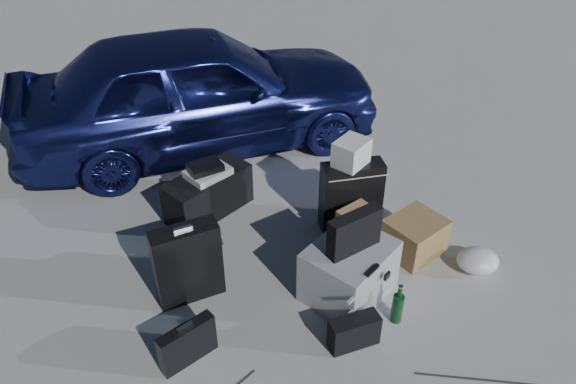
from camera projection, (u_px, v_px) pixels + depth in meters
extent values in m
plane|color=#A0A09B|center=(323.00, 311.00, 4.07)|extent=(60.00, 60.00, 0.00)
imported|color=navy|center=(199.00, 90.00, 5.63)|extent=(3.80, 2.01, 1.23)
cube|color=#9DA0A2|center=(349.00, 271.00, 4.09)|extent=(0.75, 0.69, 0.44)
cube|color=black|center=(354.00, 232.00, 3.87)|extent=(0.42, 0.14, 0.31)
cube|color=black|center=(187.00, 344.00, 3.64)|extent=(0.41, 0.17, 0.31)
cube|color=black|center=(188.00, 263.00, 4.02)|extent=(0.49, 0.20, 0.63)
cube|color=black|center=(351.00, 195.00, 4.70)|extent=(0.54, 0.32, 0.61)
cube|color=silver|center=(351.00, 153.00, 4.46)|extent=(0.33, 0.30, 0.21)
cube|color=black|center=(208.00, 194.00, 4.91)|extent=(0.84, 0.56, 0.39)
cube|color=silver|center=(208.00, 173.00, 4.78)|extent=(0.41, 0.35, 0.06)
cube|color=black|center=(205.00, 167.00, 4.74)|extent=(0.28, 0.21, 0.06)
cube|color=#A47E47|center=(354.00, 228.00, 4.55)|extent=(0.30, 0.21, 0.37)
cube|color=olive|center=(415.00, 236.00, 4.50)|extent=(0.49, 0.44, 0.32)
ellipsoid|color=silver|center=(478.00, 261.00, 4.37)|extent=(0.41, 0.38, 0.18)
cube|color=black|center=(354.00, 332.00, 3.76)|extent=(0.36, 0.17, 0.24)
cylinder|color=#0F3218|center=(398.00, 304.00, 3.91)|extent=(0.11, 0.11, 0.32)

